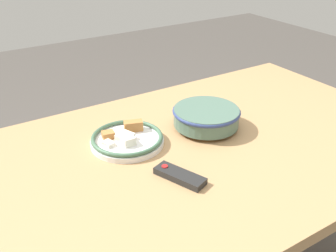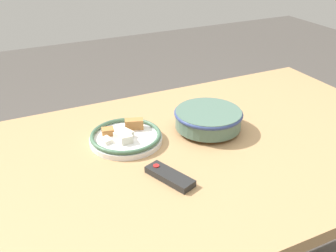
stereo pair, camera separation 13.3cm
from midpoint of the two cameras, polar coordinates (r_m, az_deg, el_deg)
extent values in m
cube|color=tan|center=(1.30, 7.34, -3.88)|extent=(1.58, 0.94, 0.04)
cylinder|color=tan|center=(2.16, 17.19, -2.74)|extent=(0.06, 0.06, 0.72)
cylinder|color=#4C6B5B|center=(1.39, 8.51, -0.35)|extent=(0.10, 0.10, 0.01)
cylinder|color=#4C6B5B|center=(1.38, 8.62, 0.98)|extent=(0.23, 0.23, 0.06)
cylinder|color=#C67A33|center=(1.38, 8.61, 0.82)|extent=(0.21, 0.21, 0.05)
torus|color=navy|center=(1.37, 8.68, 1.79)|extent=(0.24, 0.24, 0.01)
cylinder|color=white|center=(1.31, -3.23, -2.00)|extent=(0.24, 0.24, 0.02)
torus|color=#42664C|center=(1.30, -3.25, -1.39)|extent=(0.24, 0.24, 0.01)
cube|color=#B2753D|center=(1.34, -2.14, 0.22)|extent=(0.07, 0.05, 0.03)
cube|color=#B2753D|center=(1.31, -5.88, -0.88)|extent=(0.04, 0.04, 0.02)
cube|color=silver|center=(1.27, -6.00, -2.14)|extent=(0.04, 0.04, 0.01)
cube|color=silver|center=(1.27, -3.35, -1.68)|extent=(0.04, 0.06, 0.03)
cube|color=silver|center=(1.29, -3.55, -1.33)|extent=(0.07, 0.06, 0.02)
cube|color=black|center=(1.13, 3.66, -7.42)|extent=(0.10, 0.16, 0.02)
cylinder|color=red|center=(1.15, 1.60, -5.89)|extent=(0.02, 0.02, 0.00)
camera|label=1|loc=(0.07, -87.14, 1.53)|focal=42.00mm
camera|label=2|loc=(0.07, 92.86, -1.53)|focal=42.00mm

